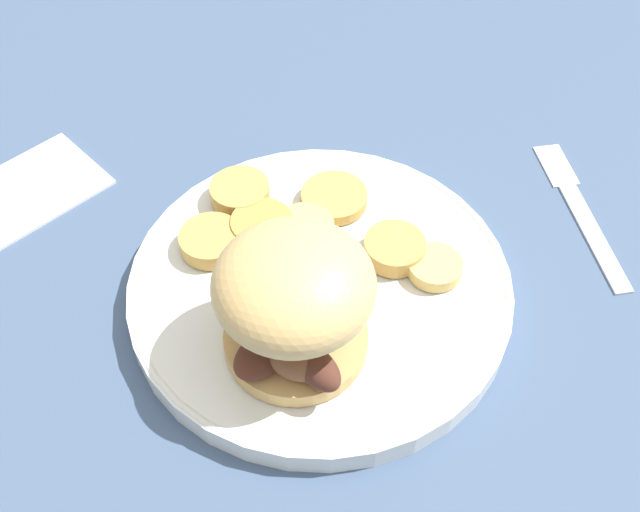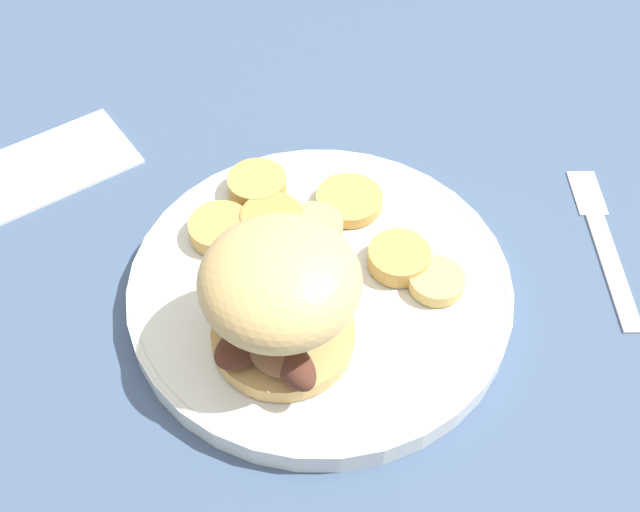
{
  "view_description": "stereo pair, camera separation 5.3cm",
  "coord_description": "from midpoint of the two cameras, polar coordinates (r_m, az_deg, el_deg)",
  "views": [
    {
      "loc": [
        -0.34,
        -0.05,
        0.46
      ],
      "look_at": [
        0.0,
        0.0,
        0.05
      ],
      "focal_mm": 42.0,
      "sensor_mm": 36.0,
      "label": 1
    },
    {
      "loc": [
        -0.33,
        -0.1,
        0.46
      ],
      "look_at": [
        0.0,
        0.0,
        0.05
      ],
      "focal_mm": 42.0,
      "sensor_mm": 36.0,
      "label": 2
    }
  ],
  "objects": [
    {
      "name": "potato_round_6",
      "position": [
        0.6,
        5.23,
        4.01
      ],
      "size": [
        0.05,
        0.05,
        0.01
      ],
      "primitive_type": "cylinder",
      "color": "tan",
      "rests_on": "dinner_plate"
    },
    {
      "name": "potato_round_4",
      "position": [
        0.61,
        -2.31,
        5.3
      ],
      "size": [
        0.05,
        0.05,
        0.02
      ],
      "primitive_type": "cylinder",
      "color": "tan",
      "rests_on": "dinner_plate"
    },
    {
      "name": "sandwich",
      "position": [
        0.48,
        0.05,
        -3.28
      ],
      "size": [
        0.11,
        0.11,
        0.1
      ],
      "color": "tan",
      "rests_on": "dinner_plate"
    },
    {
      "name": "napkin",
      "position": [
        0.7,
        -17.59,
        6.69
      ],
      "size": [
        0.16,
        0.15,
        0.01
      ],
      "primitive_type": "cube",
      "rotation": [
        0.0,
        0.0,
        2.49
      ],
      "color": "white",
      "rests_on": "ground_plane"
    },
    {
      "name": "potato_round_5",
      "position": [
        0.58,
        -1.05,
        2.57
      ],
      "size": [
        0.05,
        0.05,
        0.02
      ],
      "primitive_type": "cylinder",
      "color": "#BC8942",
      "rests_on": "dinner_plate"
    },
    {
      "name": "potato_round_1",
      "position": [
        0.58,
        2.14,
        2.02
      ],
      "size": [
        0.05,
        0.05,
        0.01
      ],
      "primitive_type": "cylinder",
      "color": "#DBB766",
      "rests_on": "dinner_plate"
    },
    {
      "name": "fork",
      "position": [
        0.65,
        23.03,
        0.91
      ],
      "size": [
        0.17,
        0.07,
        0.0
      ],
      "color": "silver",
      "rests_on": "ground_plane"
    },
    {
      "name": "potato_round_2",
      "position": [
        0.56,
        8.75,
        -0.3
      ],
      "size": [
        0.05,
        0.05,
        0.01
      ],
      "primitive_type": "cylinder",
      "color": "tan",
      "rests_on": "dinner_plate"
    },
    {
      "name": "ground_plane",
      "position": [
        0.57,
        2.68,
        -3.19
      ],
      "size": [
        4.0,
        4.0,
        0.0
      ],
      "primitive_type": "plane",
      "color": "#3D5170"
    },
    {
      "name": "dinner_plate",
      "position": [
        0.56,
        2.72,
        -2.45
      ],
      "size": [
        0.28,
        0.28,
        0.02
      ],
      "color": "silver",
      "rests_on": "ground_plane"
    },
    {
      "name": "potato_round_0",
      "position": [
        0.58,
        -5.02,
        1.94
      ],
      "size": [
        0.05,
        0.05,
        0.01
      ],
      "primitive_type": "cylinder",
      "color": "tan",
      "rests_on": "dinner_plate"
    },
    {
      "name": "potato_round_3",
      "position": [
        0.55,
        11.6,
        -2.05
      ],
      "size": [
        0.04,
        0.04,
        0.01
      ],
      "primitive_type": "cylinder",
      "color": "#DBB766",
      "rests_on": "dinner_plate"
    }
  ]
}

